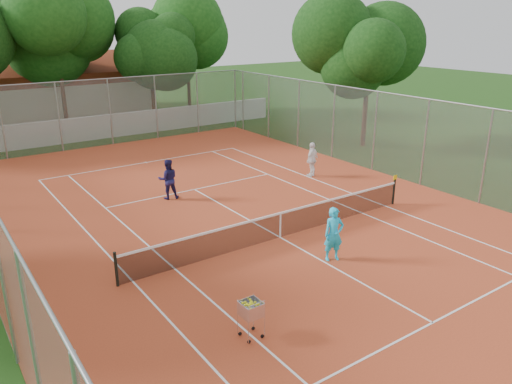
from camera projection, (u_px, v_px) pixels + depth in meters
ground at (280, 238)px, 17.68m from camera, size 120.00×120.00×0.00m
court_pad at (280, 238)px, 17.68m from camera, size 18.00×34.00×0.02m
court_lines at (280, 237)px, 17.67m from camera, size 10.98×23.78×0.01m
tennis_net at (280, 225)px, 17.51m from camera, size 11.88×0.10×0.98m
perimeter_fence at (281, 185)px, 17.02m from camera, size 18.00×34.00×4.00m
boundary_wall at (101, 127)px, 32.16m from camera, size 26.00×0.30×1.50m
clubhouse at (31, 90)px, 38.36m from camera, size 16.40×9.00×4.40m
tropical_trees at (80, 56)px, 33.09m from camera, size 29.00×19.00×10.00m
player_near at (334, 234)px, 15.78m from camera, size 0.75×0.61×1.77m
player_far_left at (168, 179)px, 21.24m from camera, size 1.01×0.89×1.73m
player_far_right at (312, 159)px, 24.29m from camera, size 1.08×0.76×1.70m
ball_hopper at (251, 318)px, 11.98m from camera, size 0.59×0.59×1.06m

